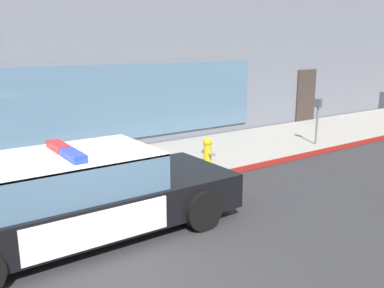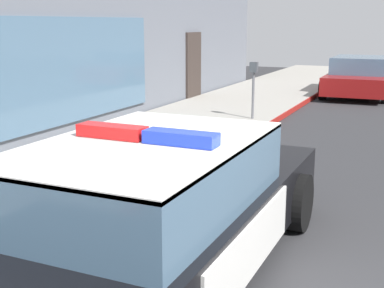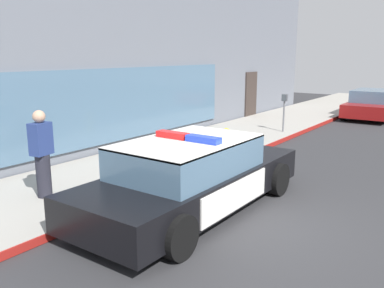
{
  "view_description": "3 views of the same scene",
  "coord_description": "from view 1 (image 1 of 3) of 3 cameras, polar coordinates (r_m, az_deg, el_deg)",
  "views": [
    {
      "loc": [
        -2.14,
        -4.86,
        2.99
      ],
      "look_at": [
        2.69,
        2.02,
        0.98
      ],
      "focal_mm": 38.58,
      "sensor_mm": 36.0,
      "label": 1
    },
    {
      "loc": [
        -4.11,
        -1.0,
        2.39
      ],
      "look_at": [
        2.69,
        2.08,
        0.65
      ],
      "focal_mm": 48.88,
      "sensor_mm": 36.0,
      "label": 2
    },
    {
      "loc": [
        -6.01,
        -3.05,
        2.9
      ],
      "look_at": [
        1.67,
        2.48,
        0.8
      ],
      "focal_mm": 38.28,
      "sensor_mm": 36.0,
      "label": 3
    }
  ],
  "objects": [
    {
      "name": "ground",
      "position": [
        6.1,
        -10.26,
        -16.18
      ],
      "size": [
        48.0,
        48.0,
        0.0
      ],
      "primitive_type": "plane",
      "color": "#303033"
    },
    {
      "name": "sidewalk",
      "position": [
        9.51,
        -20.4,
        -5.29
      ],
      "size": [
        48.0,
        3.29,
        0.15
      ],
      "primitive_type": "cube",
      "color": "#A39E93",
      "rests_on": "ground"
    },
    {
      "name": "curb_red_paint",
      "position": [
        8.0,
        -17.26,
        -8.58
      ],
      "size": [
        28.8,
        0.04,
        0.14
      ],
      "primitive_type": "cube",
      "color": "maroon",
      "rests_on": "ground"
    },
    {
      "name": "police_cruiser",
      "position": [
        6.81,
        -15.5,
        -6.91
      ],
      "size": [
        5.14,
        2.12,
        1.49
      ],
      "rotation": [
        0.0,
        0.0,
        -0.0
      ],
      "color": "black",
      "rests_on": "ground"
    },
    {
      "name": "fire_hydrant",
      "position": [
        9.83,
        2.19,
        -1.23
      ],
      "size": [
        0.34,
        0.39,
        0.73
      ],
      "color": "gold",
      "rests_on": "sidewalk"
    },
    {
      "name": "parking_meter",
      "position": [
        12.57,
        16.98,
        4.12
      ],
      "size": [
        0.12,
        0.18,
        1.34
      ],
      "color": "slate",
      "rests_on": "sidewalk"
    }
  ]
}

